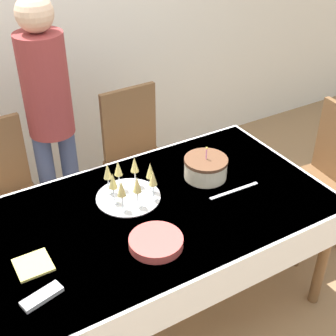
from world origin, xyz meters
TOP-DOWN VIEW (x-y plane):
  - ground_plane at (0.00, 0.00)m, footprint 12.00×12.00m
  - wall_back at (0.00, 1.55)m, footprint 8.00×0.05m
  - dining_table at (0.00, 0.00)m, footprint 2.04×1.01m
  - dining_chair_far_left at (-0.46, 0.82)m, footprint 0.44×0.44m
  - dining_chair_far_right at (0.45, 0.82)m, footprint 0.43×0.43m
  - dining_chair_right_end at (1.34, -0.01)m, footprint 0.45×0.45m
  - birthday_cake at (0.51, 0.11)m, footprint 0.24×0.24m
  - champagne_tray at (0.06, 0.15)m, footprint 0.33×0.33m
  - plate_stack_main at (-0.00, -0.23)m, footprint 0.25×0.25m
  - cake_knife at (0.56, -0.08)m, footprint 0.30×0.03m
  - fork_pile at (-0.54, -0.27)m, footprint 0.18×0.10m
  - napkin_pile at (-0.52, -0.08)m, footprint 0.15×0.15m
  - person_standing at (-0.08, 0.93)m, footprint 0.28×0.28m

SIDE VIEW (x-z plane):
  - ground_plane at x=0.00m, z-range 0.00..0.00m
  - dining_chair_far_left at x=-0.46m, z-range 0.04..0.99m
  - dining_chair_far_right at x=0.45m, z-range 0.04..0.99m
  - dining_chair_right_end at x=1.34m, z-range 0.04..0.99m
  - dining_table at x=0.00m, z-range 0.26..0.99m
  - cake_knife at x=0.56m, z-range 0.72..0.73m
  - napkin_pile at x=-0.52m, z-range 0.72..0.74m
  - fork_pile at x=-0.54m, z-range 0.72..0.74m
  - plate_stack_main at x=0.00m, z-range 0.72..0.77m
  - birthday_cake at x=0.51m, z-range 0.69..0.88m
  - champagne_tray at x=0.06m, z-range 0.72..0.90m
  - person_standing at x=-0.08m, z-range 0.16..1.77m
  - wall_back at x=0.00m, z-range 0.00..2.70m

